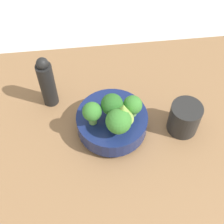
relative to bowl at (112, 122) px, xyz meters
name	(u,v)px	position (x,y,z in m)	size (l,w,h in m)	color
ground_plane	(104,145)	(-0.03, -0.03, -0.07)	(6.00, 6.00, 0.00)	silver
table	(104,142)	(-0.03, -0.03, -0.06)	(1.12, 0.78, 0.04)	olive
bowl	(112,122)	(0.00, 0.00, 0.00)	(0.20, 0.20, 0.07)	navy
broccoli_floret_left	(92,112)	(-0.05, -0.01, 0.07)	(0.05, 0.05, 0.07)	#6BA34C
broccoli_floret_right	(133,106)	(0.06, 0.00, 0.07)	(0.05, 0.05, 0.07)	#7AB256
broccoli_floret_front	(119,121)	(0.01, -0.05, 0.08)	(0.07, 0.07, 0.08)	#6BA34C
romanesco_piece_near	(123,112)	(0.02, -0.04, 0.09)	(0.06, 0.06, 0.10)	#7AB256
broccoli_floret_center	(112,105)	(0.00, 0.00, 0.08)	(0.06, 0.06, 0.08)	#609347
cup	(184,118)	(0.20, -0.02, 0.01)	(0.09, 0.09, 0.10)	black
pepper_mill	(47,83)	(-0.18, 0.13, 0.05)	(0.05, 0.05, 0.18)	black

